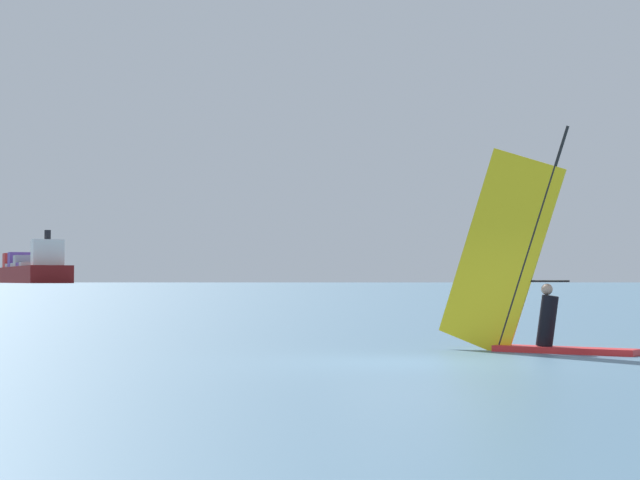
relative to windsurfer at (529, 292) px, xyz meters
name	(u,v)px	position (x,y,z in m)	size (l,w,h in m)	color
ground_plane	(416,362)	(-2.62, -2.55, -1.16)	(4000.00, 4000.00, 0.00)	#476B84
windsurfer	(529,292)	(0.00, 0.00, 0.00)	(3.41, 2.73, 4.49)	red
cargo_ship	(32,271)	(-150.76, 729.88, 7.03)	(76.96, 154.62, 33.44)	maroon
distant_headland	(293,268)	(65.25, 1627.28, 19.35)	(618.63, 406.05, 41.01)	#756B56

